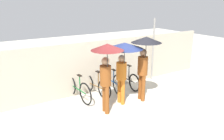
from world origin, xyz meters
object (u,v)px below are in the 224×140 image
(parked_bicycle_0, at_px, (77,88))
(parked_bicycle_1, at_px, (95,85))
(parked_bicycle_3, at_px, (126,78))
(pedestrian_leading, at_px, (107,62))
(pedestrian_trailing, at_px, (145,53))
(parked_bicycle_2, at_px, (111,80))
(pedestrian_center, at_px, (124,55))

(parked_bicycle_0, height_order, parked_bicycle_1, parked_bicycle_0)
(parked_bicycle_0, distance_m, parked_bicycle_1, 0.67)
(parked_bicycle_1, relative_size, parked_bicycle_3, 0.93)
(pedestrian_leading, distance_m, pedestrian_trailing, 1.44)
(parked_bicycle_2, relative_size, parked_bicycle_3, 1.00)
(parked_bicycle_3, bearing_deg, parked_bicycle_0, 93.51)
(parked_bicycle_1, distance_m, pedestrian_trailing, 2.10)
(parked_bicycle_0, bearing_deg, pedestrian_center, -142.11)
(parked_bicycle_3, xyz_separation_m, pedestrian_leading, (-1.69, -1.44, 1.23))
(parked_bicycle_1, relative_size, pedestrian_leading, 0.77)
(parked_bicycle_3, distance_m, pedestrian_center, 1.99)
(parked_bicycle_0, relative_size, parked_bicycle_2, 1.01)
(parked_bicycle_3, bearing_deg, parked_bicycle_2, 93.87)
(parked_bicycle_0, distance_m, parked_bicycle_3, 2.02)
(parked_bicycle_2, xyz_separation_m, pedestrian_leading, (-1.02, -1.41, 1.19))
(parked_bicycle_0, bearing_deg, parked_bicycle_2, -93.61)
(parked_bicycle_0, distance_m, pedestrian_center, 1.98)
(pedestrian_center, xyz_separation_m, pedestrian_trailing, (0.70, -0.13, 0.02))
(parked_bicycle_1, height_order, parked_bicycle_3, parked_bicycle_3)
(parked_bicycle_1, xyz_separation_m, pedestrian_center, (0.39, -1.12, 1.26))
(pedestrian_trailing, bearing_deg, parked_bicycle_3, -93.47)
(parked_bicycle_3, height_order, pedestrian_trailing, pedestrian_trailing)
(parked_bicycle_1, bearing_deg, parked_bicycle_0, 79.47)
(parked_bicycle_0, bearing_deg, pedestrian_leading, -171.80)
(parked_bicycle_0, height_order, pedestrian_center, pedestrian_center)
(parked_bicycle_2, xyz_separation_m, pedestrian_trailing, (0.42, -1.30, 1.24))
(parked_bicycle_1, height_order, pedestrian_center, pedestrian_center)
(parked_bicycle_1, distance_m, pedestrian_leading, 1.86)
(pedestrian_center, bearing_deg, pedestrian_leading, 16.76)
(pedestrian_leading, bearing_deg, pedestrian_trailing, -169.11)
(parked_bicycle_1, xyz_separation_m, parked_bicycle_3, (1.35, 0.07, -0.01))
(parked_bicycle_1, distance_m, parked_bicycle_2, 0.68)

